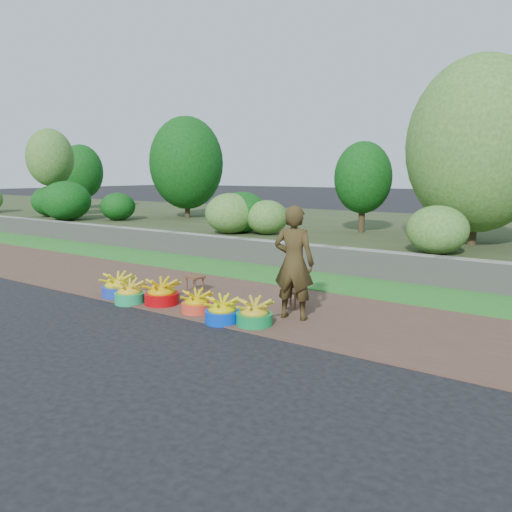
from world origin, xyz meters
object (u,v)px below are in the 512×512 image
Objects in this scene: basin_e at (222,311)px; basin_f at (254,314)px; basin_a at (118,287)px; basin_c at (162,294)px; vendor_woman at (294,263)px; stool_left at (195,279)px; basin_d at (197,303)px; basin_b at (130,293)px; stool_right at (293,293)px.

basin_f reaches higher than basin_e.
basin_a is 2.74m from basin_f.
vendor_woman is at bearing 13.51° from basin_c.
vendor_woman reaches higher than basin_f.
vendor_woman is at bearing -10.14° from stool_left.
basin_d is at bearing -2.98° from basin_c.
stool_left is at bearing 49.06° from basin_a.
basin_e reaches higher than basin_d.
basin_b is 1.00× the size of basin_e.
basin_e is at bearing -110.29° from stool_right.
basin_c is 2.03m from stool_right.
vendor_woman is (0.72, 0.68, 0.65)m from basin_e.
basin_c reaches higher than basin_d.
basin_a is 1.08× the size of basin_f.
stool_left is (0.38, 1.10, 0.08)m from basin_b.
basin_f is (2.29, 0.15, 0.00)m from basin_b.
basin_c reaches higher than basin_f.
basin_d is at bearing 178.84° from basin_f.
basin_b is 1.25m from basin_d.
basin_a is 0.94m from basin_c.
basin_a is 3.13m from vendor_woman.
stool_right is (2.72, 1.04, 0.06)m from basin_a.
basin_b reaches higher than basin_d.
basin_c is 1.36m from basin_e.
basin_b is 0.30× the size of vendor_woman.
basin_f is 1.38× the size of stool_left.
basin_e is 1.36× the size of stool_left.
basin_a is 1.10× the size of basin_e.
vendor_woman is at bearing -58.53° from stool_right.
stool_right is (1.78, 0.97, 0.06)m from basin_c.
basin_f reaches higher than stool_right.
stool_right is at bearing 91.07° from basin_f.
vendor_woman is (1.32, 0.54, 0.66)m from basin_d.
vendor_woman reaches higher than basin_d.
vendor_woman is (0.27, 0.56, 0.65)m from basin_f.
basin_c is 0.90m from stool_left.
basin_b is 0.89× the size of basin_c.
basin_b is at bearing -109.00° from stool_left.
basin_e is 1.38× the size of stool_right.
basin_c is 1.54× the size of stool_right.
basin_b is 1.84m from basin_e.
stool_left is (-0.11, 0.89, 0.06)m from basin_c.
basin_b is 2.29m from basin_f.
basin_e is (1.84, 0.03, 0.00)m from basin_b.
vendor_woman is at bearing 43.48° from basin_e.
basin_d is 0.91× the size of basin_f.
basin_c is (0.49, 0.21, 0.02)m from basin_b.
basin_f is (1.80, -0.06, -0.02)m from basin_c.
basin_c reaches higher than basin_a.
basin_a is 0.33× the size of vendor_woman.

